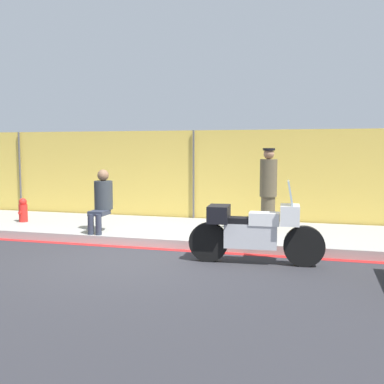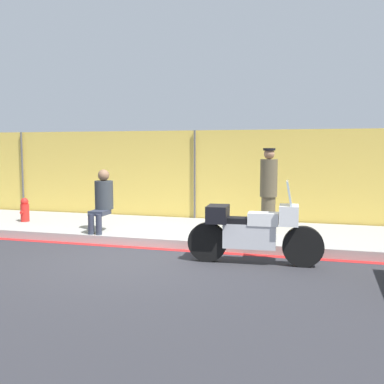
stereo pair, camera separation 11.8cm
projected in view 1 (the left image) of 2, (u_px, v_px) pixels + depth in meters
ground_plane at (140, 259)px, 8.20m from camera, size 120.00×120.00×0.00m
sidewalk at (178, 231)px, 10.48m from camera, size 38.93×2.87×0.18m
curb_paint_stripe at (156, 249)px, 9.02m from camera, size 38.93×0.18×0.01m
storefront_fence at (194, 178)px, 11.83m from camera, size 36.98×0.17×2.48m
motorcycle at (254, 230)px, 7.81m from camera, size 2.36×0.57×1.47m
officer_standing at (268, 190)px, 9.65m from camera, size 0.37×0.37×1.84m
person_seated_on_curb at (102, 198)px, 9.85m from camera, size 0.41×0.71×1.37m
fire_hydrant at (23, 210)px, 11.21m from camera, size 0.21×0.26×0.60m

